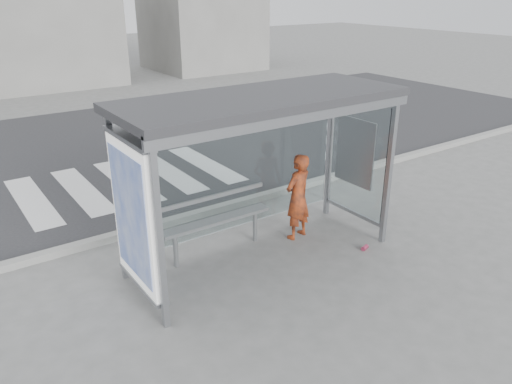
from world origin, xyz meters
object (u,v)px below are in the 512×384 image
at_px(bus_shelter, 239,142).
at_px(soda_can, 365,248).
at_px(bench, 216,220).
at_px(person, 298,197).

distance_m(bus_shelter, soda_can, 2.85).
bearing_deg(bench, soda_can, -32.73).
relative_size(bus_shelter, person, 2.84).
bearing_deg(bus_shelter, soda_can, -22.76).
xyz_separation_m(bus_shelter, bench, (-0.12, 0.51, -1.40)).
height_order(bus_shelter, person, bus_shelter).
distance_m(person, bench, 1.45).
distance_m(bus_shelter, bench, 1.50).
relative_size(person, soda_can, 11.07).
xyz_separation_m(bench, soda_can, (2.04, -1.31, -0.54)).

